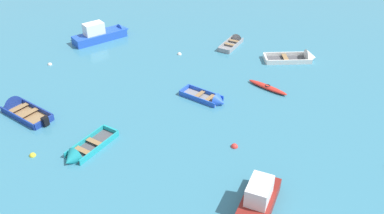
% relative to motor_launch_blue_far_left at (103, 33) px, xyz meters
% --- Properties ---
extents(motor_launch_blue_far_left, '(4.78, 5.45, 2.10)m').
position_rel_motor_launch_blue_far_left_xyz_m(motor_launch_blue_far_left, '(0.00, 0.00, 0.00)').
color(motor_launch_blue_far_left, blue).
rests_on(motor_launch_blue_far_left, ground_plane).
extents(rowboat_turquoise_near_left, '(2.47, 4.27, 1.24)m').
position_rel_motor_launch_blue_far_left_xyz_m(rowboat_turquoise_near_left, '(6.17, -16.85, -0.43)').
color(rowboat_turquoise_near_left, '#4C4C51').
rests_on(rowboat_turquoise_near_left, ground_plane).
extents(motor_launch_maroon_far_right, '(2.32, 5.61, 2.07)m').
position_rel_motor_launch_blue_far_left_xyz_m(motor_launch_maroon_far_right, '(17.23, -19.25, -0.02)').
color(motor_launch_maroon_far_right, maroon).
rests_on(motor_launch_maroon_far_right, ground_plane).
extents(rowboat_white_outer_right, '(4.86, 2.84, 1.52)m').
position_rel_motor_launch_blue_far_left_xyz_m(rowboat_white_outer_right, '(19.09, 0.16, -0.41)').
color(rowboat_white_outer_right, '#4C4C51').
rests_on(rowboat_white_outer_right, ground_plane).
extents(kayak_red_near_camera, '(3.35, 2.09, 0.33)m').
position_rel_motor_launch_blue_far_left_xyz_m(kayak_red_near_camera, '(16.63, -5.69, -0.45)').
color(kayak_red_near_camera, red).
rests_on(kayak_red_near_camera, ground_plane).
extents(rowboat_grey_center, '(2.06, 3.86, 1.10)m').
position_rel_motor_launch_blue_far_left_xyz_m(rowboat_grey_center, '(12.69, 2.37, -0.42)').
color(rowboat_grey_center, gray).
rests_on(rowboat_grey_center, ground_plane).
extents(rowboat_deep_blue_outer_left, '(4.75, 3.09, 1.50)m').
position_rel_motor_launch_blue_far_left_xyz_m(rowboat_deep_blue_outer_left, '(-0.63, -13.29, -0.40)').
color(rowboat_deep_blue_outer_left, '#99754C').
rests_on(rowboat_deep_blue_outer_left, ground_plane).
extents(rowboat_blue_near_right, '(3.87, 2.44, 1.19)m').
position_rel_motor_launch_blue_far_left_xyz_m(rowboat_blue_near_right, '(12.81, -8.64, -0.43)').
color(rowboat_blue_near_right, gray).
rests_on(rowboat_blue_near_right, ground_plane).
extents(mooring_buoy_central, '(0.41, 0.41, 0.41)m').
position_rel_motor_launch_blue_far_left_xyz_m(mooring_buoy_central, '(3.30, -17.56, -0.61)').
color(mooring_buoy_central, yellow).
rests_on(mooring_buoy_central, ground_plane).
extents(mooring_buoy_between_boats_left, '(0.39, 0.39, 0.39)m').
position_rel_motor_launch_blue_far_left_xyz_m(mooring_buoy_between_boats_left, '(8.20, -1.44, -0.61)').
color(mooring_buoy_between_boats_left, silver).
rests_on(mooring_buoy_between_boats_left, ground_plane).
extents(mooring_buoy_midfield, '(0.46, 0.46, 0.46)m').
position_rel_motor_launch_blue_far_left_xyz_m(mooring_buoy_midfield, '(15.31, -13.56, -0.61)').
color(mooring_buoy_midfield, red).
rests_on(mooring_buoy_midfield, ground_plane).
extents(mooring_buoy_outer_edge, '(0.37, 0.37, 0.37)m').
position_rel_motor_launch_blue_far_left_xyz_m(mooring_buoy_outer_edge, '(-2.22, -6.23, -0.61)').
color(mooring_buoy_outer_edge, silver).
rests_on(mooring_buoy_outer_edge, ground_plane).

